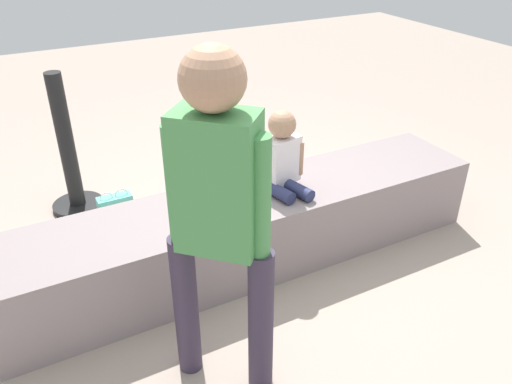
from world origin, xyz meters
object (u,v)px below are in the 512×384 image
Objects in this scene: adult_standing at (218,205)px; handbag_black_leather at (236,206)px; cake_plate at (242,197)px; gift_bag at (117,215)px; water_bottle_far_side at (347,169)px; water_bottle_near_gift at (368,170)px; child_seated at (282,156)px; party_cup_red at (180,214)px.

handbag_black_leather is at bearing 61.69° from adult_standing.
adult_standing reaches higher than cake_plate.
adult_standing is at bearing -84.49° from gift_bag.
water_bottle_near_gift is at bearing -44.73° from water_bottle_far_side.
water_bottle_far_side is 0.60× the size of handbag_black_leather.
adult_standing is at bearing -134.76° from child_seated.
cake_plate is 0.81m from party_cup_red.
cake_plate is at bearing 57.60° from adult_standing.
child_seated is at bearing 45.24° from adult_standing.
adult_standing is 7.24× the size of water_bottle_near_gift.
child_seated is 1.33m from water_bottle_near_gift.
handbag_black_leather reaches higher than water_bottle_near_gift.
party_cup_red is at bearing -3.83° from gift_bag.
party_cup_red is (-1.41, 0.04, -0.04)m from water_bottle_far_side.
child_seated reaches higher than water_bottle_far_side.
water_bottle_far_side reaches higher than party_cup_red.
water_bottle_near_gift is at bearing -5.45° from gift_bag.
cake_plate is at bearing -111.65° from handbag_black_leather.
cake_plate reaches higher than water_bottle_near_gift.
handbag_black_leather is (-1.18, -0.02, 0.01)m from water_bottle_near_gift.
child_seated is 2.53× the size of water_bottle_far_side.
child_seated is at bearing -148.31° from water_bottle_far_side.
party_cup_red is at bearing 103.91° from cake_plate.
cake_plate is 2.14× the size of party_cup_red.
gift_bag is at bearing 177.83° from water_bottle_far_side.
child_seated reaches higher than handbag_black_leather.
water_bottle_far_side is 1.41m from party_cup_red.
cake_plate is 0.67× the size of gift_bag.
cake_plate is 1.04× the size of water_bottle_near_gift.
cake_plate reaches higher than water_bottle_far_side.
adult_standing is 4.66× the size of gift_bag.
cake_plate is (-0.28, -0.02, -0.19)m from child_seated.
water_bottle_near_gift is at bearing 20.29° from cake_plate.
child_seated is 0.34m from cake_plate.
child_seated is 1.51× the size of handbag_black_leather.
adult_standing is 8.17× the size of water_bottle_far_side.
party_cup_red is at bearing 178.32° from water_bottle_far_side.
handbag_black_leather is at bearing 68.35° from cake_plate.
adult_standing reaches higher than water_bottle_far_side.
cake_plate is at bearing -159.71° from water_bottle_near_gift.
cake_plate is at bearing -76.09° from party_cup_red.
water_bottle_far_side is (-0.12, 0.12, -0.01)m from water_bottle_near_gift.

